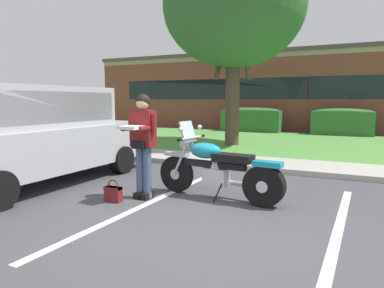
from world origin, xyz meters
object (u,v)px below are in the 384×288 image
(motorcycle, at_px, (222,170))
(handbag, at_px, (113,193))
(rider_person, at_px, (142,138))
(hedge_center_left, at_px, (342,122))
(shade_tree, at_px, (234,7))
(parked_suv_adjacent, at_px, (34,134))
(hedge_left, at_px, (251,119))
(brick_building, at_px, (318,92))

(motorcycle, xyz_separation_m, handbag, (-1.51, -0.87, -0.34))
(rider_person, bearing_deg, hedge_center_left, 77.90)
(shade_tree, bearing_deg, hedge_center_left, 57.73)
(parked_suv_adjacent, bearing_deg, handbag, -9.26)
(hedge_center_left, bearing_deg, hedge_left, 180.00)
(rider_person, bearing_deg, handbag, -132.40)
(shade_tree, height_order, brick_building, shade_tree)
(handbag, height_order, hedge_left, hedge_left)
(hedge_center_left, bearing_deg, shade_tree, -122.27)
(motorcycle, distance_m, hedge_left, 11.87)
(shade_tree, bearing_deg, brick_building, 81.08)
(rider_person, xyz_separation_m, hedge_center_left, (2.59, 12.05, -0.36))
(parked_suv_adjacent, bearing_deg, shade_tree, 76.07)
(motorcycle, distance_m, brick_building, 17.32)
(motorcycle, distance_m, hedge_center_left, 11.64)
(handbag, distance_m, brick_building, 18.26)
(parked_suv_adjacent, height_order, hedge_center_left, parked_suv_adjacent)
(hedge_center_left, bearing_deg, brick_building, 105.93)
(motorcycle, relative_size, rider_person, 1.31)
(shade_tree, distance_m, hedge_center_left, 7.46)
(rider_person, relative_size, hedge_center_left, 0.66)
(shade_tree, height_order, hedge_left, shade_tree)
(parked_suv_adjacent, height_order, brick_building, brick_building)
(handbag, xyz_separation_m, brick_building, (1.29, 18.11, 1.95))
(handbag, relative_size, shade_tree, 0.05)
(handbag, height_order, brick_building, brick_building)
(shade_tree, bearing_deg, rider_person, -83.51)
(motorcycle, xyz_separation_m, rider_person, (-1.18, -0.50, 0.52))
(parked_suv_adjacent, bearing_deg, hedge_center_left, 67.38)
(rider_person, distance_m, hedge_center_left, 12.33)
(hedge_left, height_order, brick_building, brick_building)
(motorcycle, distance_m, handbag, 1.77)
(hedge_center_left, distance_m, brick_building, 6.09)
(rider_person, distance_m, parked_suv_adjacent, 2.45)
(hedge_left, bearing_deg, motorcycle, -76.59)
(motorcycle, bearing_deg, parked_suv_adjacent, -171.79)
(shade_tree, xyz_separation_m, hedge_left, (-0.81, 5.31, -4.02))
(shade_tree, relative_size, hedge_left, 2.30)
(parked_suv_adjacent, bearing_deg, brick_building, 79.15)
(parked_suv_adjacent, distance_m, brick_building, 18.13)
(rider_person, height_order, brick_building, brick_building)
(motorcycle, bearing_deg, hedge_center_left, 83.04)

